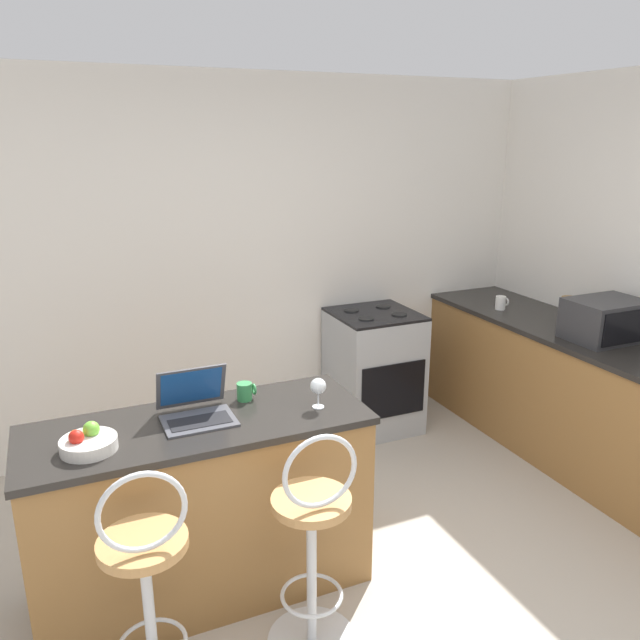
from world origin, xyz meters
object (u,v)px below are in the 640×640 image
(wine_glass_short, at_px, (318,387))
(mug_white, at_px, (501,303))
(microwave, at_px, (606,320))
(stove_range, at_px, (374,371))
(fruit_bowl, at_px, (88,442))
(storage_jar, at_px, (569,309))
(bar_stool_far, at_px, (313,546))
(mug_green, at_px, (245,391))
(bar_stool_near, at_px, (148,592))
(laptop, at_px, (196,406))

(wine_glass_short, height_order, mug_white, wine_glass_short)
(microwave, distance_m, stove_range, 1.66)
(fruit_bowl, bearing_deg, storage_jar, 11.12)
(stove_range, height_order, wine_glass_short, wine_glass_short)
(bar_stool_far, bearing_deg, mug_green, 95.60)
(bar_stool_near, bearing_deg, storage_jar, 19.47)
(laptop, xyz_separation_m, stove_range, (1.62, 1.22, -0.52))
(microwave, bearing_deg, fruit_bowl, -176.01)
(bar_stool_near, relative_size, fruit_bowl, 4.57)
(laptop, height_order, wine_glass_short, laptop)
(fruit_bowl, xyz_separation_m, storage_jar, (3.27, 0.64, 0.05))
(fruit_bowl, bearing_deg, laptop, 15.60)
(mug_green, bearing_deg, bar_stool_far, -84.40)
(mug_white, bearing_deg, laptop, -159.88)
(laptop, xyz_separation_m, wine_glass_short, (0.57, -0.13, 0.05))
(storage_jar, bearing_deg, wine_glass_short, -163.92)
(mug_green, bearing_deg, mug_white, 20.14)
(mug_white, bearing_deg, wine_glass_short, -151.66)
(laptop, distance_m, wine_glass_short, 0.58)
(wine_glass_short, relative_size, storage_jar, 0.89)
(laptop, relative_size, mug_green, 3.48)
(microwave, bearing_deg, wine_glass_short, -174.14)
(wine_glass_short, xyz_separation_m, mug_white, (1.97, 1.06, -0.06))
(laptop, relative_size, fruit_bowl, 1.40)
(wine_glass_short, relative_size, mug_white, 1.48)
(microwave, relative_size, storage_jar, 2.81)
(wine_glass_short, bearing_deg, mug_white, 28.34)
(stove_range, bearing_deg, laptop, -142.91)
(laptop, bearing_deg, mug_green, 19.97)
(mug_green, distance_m, wine_glass_short, 0.38)
(fruit_bowl, distance_m, wine_glass_short, 1.06)
(fruit_bowl, bearing_deg, stove_range, 32.84)
(bar_stool_far, bearing_deg, mug_white, 34.86)
(bar_stool_far, height_order, fruit_bowl, bar_stool_far)
(stove_range, xyz_separation_m, fruit_bowl, (-2.10, -1.36, 0.50))
(microwave, xyz_separation_m, storage_jar, (0.11, 0.42, -0.05))
(bar_stool_near, height_order, mug_green, bar_stool_near)
(bar_stool_near, distance_m, microwave, 3.14)
(laptop, distance_m, mug_white, 2.70)
(mug_white, bearing_deg, bar_stool_near, -152.05)
(mug_white, relative_size, storage_jar, 0.60)
(mug_green, relative_size, mug_white, 0.93)
(fruit_bowl, relative_size, mug_white, 2.31)
(bar_stool_near, xyz_separation_m, mug_white, (2.88, 1.53, 0.46))
(laptop, relative_size, storage_jar, 1.94)
(microwave, bearing_deg, laptop, -178.20)
(bar_stool_near, distance_m, laptop, 0.83)
(wine_glass_short, bearing_deg, mug_green, 142.16)
(microwave, xyz_separation_m, fruit_bowl, (-3.16, -0.22, -0.09))
(bar_stool_near, xyz_separation_m, laptop, (0.35, 0.60, 0.46))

